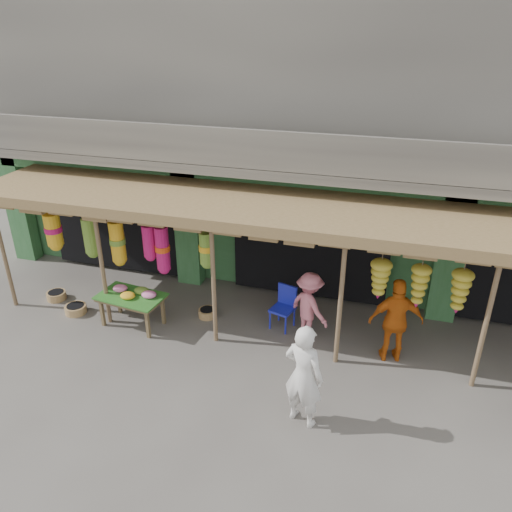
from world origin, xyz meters
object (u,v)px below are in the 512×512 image
(blue_chair, at_px, (284,304))
(person_front, at_px, (304,376))
(person_vendor, at_px, (396,321))
(person_shopper, at_px, (309,306))
(flower_table, at_px, (132,297))

(blue_chair, xyz_separation_m, person_front, (0.95, -2.68, 0.41))
(blue_chair, bearing_deg, person_vendor, 2.61)
(blue_chair, relative_size, person_shopper, 0.63)
(flower_table, distance_m, person_vendor, 5.47)
(person_front, height_order, person_vendor, person_front)
(blue_chair, xyz_separation_m, person_vendor, (2.30, -0.55, 0.36))
(blue_chair, bearing_deg, person_shopper, -10.71)
(flower_table, relative_size, blue_chair, 1.59)
(flower_table, height_order, person_shopper, person_shopper)
(person_front, bearing_deg, blue_chair, -52.64)
(flower_table, bearing_deg, person_front, -17.11)
(blue_chair, distance_m, person_front, 2.87)
(flower_table, distance_m, blue_chair, 3.27)
(person_vendor, bearing_deg, flower_table, -10.07)
(person_vendor, xyz_separation_m, person_shopper, (-1.72, 0.25, -0.13))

